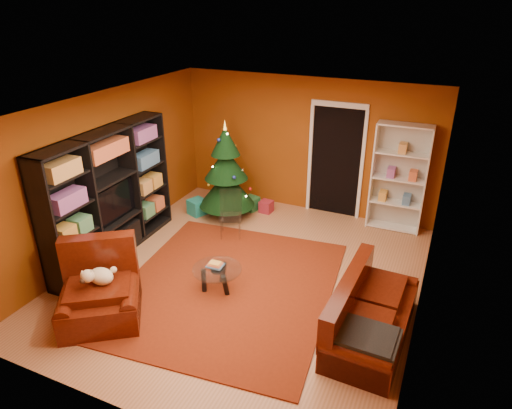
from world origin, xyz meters
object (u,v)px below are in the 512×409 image
at_px(christmas_tree, 226,171).
at_px(armchair, 99,292).
at_px(rug, 228,286).
at_px(white_bookshelf, 399,179).
at_px(acrylic_chair, 231,217).
at_px(gift_box_red, 266,207).
at_px(dog, 101,276).
at_px(sofa, 374,310).
at_px(gift_box_green, 251,203).
at_px(media_unit, 110,195).
at_px(coffee_table, 217,279).
at_px(gift_box_teal, 197,207).

xyz_separation_m(christmas_tree, armchair, (-0.07, -3.46, -0.50)).
relative_size(rug, white_bookshelf, 1.73).
bearing_deg(acrylic_chair, gift_box_red, 57.08).
height_order(dog, sofa, sofa).
bearing_deg(armchair, christmas_tree, 53.62).
bearing_deg(gift_box_green, gift_box_red, 4.23).
relative_size(media_unit, christmas_tree, 1.42).
xyz_separation_m(armchair, sofa, (3.33, 1.13, -0.02)).
distance_m(media_unit, sofa, 4.36).
distance_m(media_unit, acrylic_chair, 2.06).
bearing_deg(white_bookshelf, sofa, -86.24).
xyz_separation_m(white_bookshelf, dog, (-3.09, -4.17, -0.35)).
relative_size(media_unit, coffee_table, 3.78).
relative_size(dog, acrylic_chair, 0.53).
bearing_deg(christmas_tree, gift_box_teal, -161.69).
bearing_deg(gift_box_red, media_unit, -124.48).
xyz_separation_m(christmas_tree, gift_box_green, (0.31, 0.43, -0.79)).
height_order(rug, gift_box_teal, gift_box_teal).
relative_size(rug, dog, 8.72).
bearing_deg(gift_box_teal, media_unit, -104.75).
relative_size(gift_box_teal, armchair, 0.28).
height_order(rug, gift_box_red, gift_box_red).
relative_size(gift_box_green, acrylic_chair, 0.35).
bearing_deg(armchair, acrylic_chair, 44.01).
xyz_separation_m(dog, acrylic_chair, (0.51, 2.66, -0.25)).
relative_size(rug, christmas_tree, 1.83).
height_order(gift_box_red, coffee_table, coffee_table).
bearing_deg(gift_box_red, gift_box_green, -175.77).
bearing_deg(acrylic_chair, coffee_table, -93.67).
distance_m(white_bookshelf, coffee_table, 3.73).
bearing_deg(media_unit, white_bookshelf, 32.56).
distance_m(rug, media_unit, 2.39).
height_order(gift_box_teal, armchair, armchair).
bearing_deg(dog, media_unit, 89.79).
bearing_deg(christmas_tree, rug, -62.50).
distance_m(christmas_tree, white_bookshelf, 3.13).
distance_m(dog, acrylic_chair, 2.72).
bearing_deg(coffee_table, gift_box_teal, 127.32).
relative_size(armchair, acrylic_chair, 1.42).
relative_size(media_unit, dog, 6.77).
bearing_deg(gift_box_green, media_unit, -119.26).
distance_m(rug, white_bookshelf, 3.63).
xyz_separation_m(media_unit, christmas_tree, (1.04, 1.99, -0.11)).
height_order(christmas_tree, dog, christmas_tree).
bearing_deg(media_unit, armchair, -58.42).
bearing_deg(gift_box_teal, coffee_table, -52.68).
bearing_deg(media_unit, dog, -56.79).
relative_size(christmas_tree, gift_box_green, 7.12).
relative_size(white_bookshelf, sofa, 1.09).
xyz_separation_m(gift_box_red, sofa, (2.62, -2.78, 0.28)).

